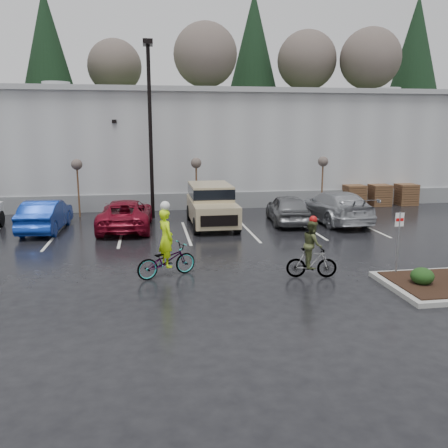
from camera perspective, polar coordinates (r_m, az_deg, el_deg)
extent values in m
plane|color=black|center=(15.16, 7.49, -7.31)|extent=(120.00, 120.00, 0.00)
cube|color=#A1A3A6|center=(36.00, -2.44, 9.37)|extent=(60.00, 15.00, 7.00)
cube|color=slate|center=(28.82, -0.64, 2.83)|extent=(60.00, 0.12, 1.00)
cube|color=#999B9E|center=(36.04, -2.49, 15.02)|extent=(60.50, 15.50, 0.30)
cube|color=#273D19|center=(58.91, -5.09, 9.70)|extent=(80.00, 25.00, 6.00)
cylinder|color=black|center=(25.73, -8.83, 10.59)|extent=(0.20, 0.20, 9.00)
cube|color=black|center=(26.07, -9.17, 20.75)|extent=(0.50, 1.00, 0.25)
cylinder|color=#503B20|center=(27.23, -17.11, 3.72)|extent=(0.10, 0.10, 2.80)
sphere|color=#4D433E|center=(27.07, -17.30, 6.86)|extent=(0.60, 0.60, 0.60)
cylinder|color=#503B20|center=(27.09, -3.34, 4.17)|extent=(0.10, 0.10, 2.80)
sphere|color=#4D433E|center=(26.94, -3.38, 7.34)|extent=(0.60, 0.60, 0.60)
cylinder|color=#503B20|center=(28.82, 11.71, 4.40)|extent=(0.10, 0.10, 2.80)
sphere|color=#4D433E|center=(28.67, 11.84, 7.37)|extent=(0.60, 0.60, 0.60)
cube|color=#503B20|center=(30.78, 15.37, 3.31)|extent=(1.20, 1.20, 1.35)
cube|color=#503B20|center=(31.52, 18.19, 3.33)|extent=(1.20, 1.20, 1.35)
cube|color=#503B20|center=(32.38, 21.03, 3.34)|extent=(1.20, 1.20, 1.35)
ellipsoid|color=#193412|center=(15.78, 22.74, -5.80)|extent=(0.70, 0.70, 0.52)
cylinder|color=gray|center=(16.50, 20.17, -2.40)|extent=(0.05, 0.05, 2.20)
cube|color=white|center=(16.32, 20.37, 0.50)|extent=(0.30, 0.02, 0.45)
cube|color=red|center=(16.31, 20.39, 0.49)|extent=(0.26, 0.02, 0.10)
imported|color=navy|center=(24.13, -20.68, 0.99)|extent=(1.87, 4.69, 1.52)
imported|color=maroon|center=(23.46, -11.74, 1.13)|extent=(2.61, 5.31, 1.45)
imported|color=slate|center=(24.66, 7.65, 1.84)|extent=(2.23, 4.60, 1.51)
imported|color=#B1B4BA|center=(25.35, 13.15, 2.05)|extent=(2.64, 5.79, 1.64)
imported|color=#3F3F44|center=(15.84, -6.94, -4.38)|extent=(2.21, 1.51, 1.10)
imported|color=#BFFA0D|center=(15.65, -7.00, -1.70)|extent=(0.70, 0.83, 1.92)
sphere|color=silver|center=(15.44, -7.10, 2.17)|extent=(0.32, 0.32, 0.32)
imported|color=#3F3F44|center=(15.90, 10.49, -4.62)|extent=(1.66, 0.74, 1.00)
imported|color=#404826|center=(15.74, 10.57, -2.39)|extent=(0.55, 0.83, 1.57)
sphere|color=#990C0C|center=(15.57, 10.68, 0.51)|extent=(0.26, 0.26, 0.26)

